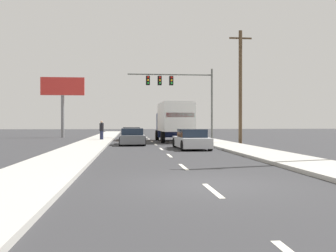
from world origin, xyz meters
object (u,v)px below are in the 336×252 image
object	(u,v)px
traffic_signal_mast	(174,86)
roadside_billboard	(63,93)
pedestrian_near_corner	(102,130)
box_truck	(174,119)
car_gray	(132,137)
car_orange	(131,134)
car_silver	(191,140)
utility_pole_mid	(240,85)

from	to	relation	value
traffic_signal_mast	roadside_billboard	distance (m)	12.89
pedestrian_near_corner	box_truck	bearing A→B (deg)	-17.26
traffic_signal_mast	roadside_billboard	xyz separation A→B (m)	(-12.25, 3.94, -0.63)
car_gray	traffic_signal_mast	distance (m)	13.21
roadside_billboard	car_gray	bearing A→B (deg)	-63.26
car_orange	box_truck	bearing A→B (deg)	-39.74
car_silver	roadside_billboard	distance (m)	23.69
traffic_signal_mast	utility_pole_mid	bearing A→B (deg)	-69.30
car_silver	car_orange	bearing A→B (deg)	106.47
car_gray	car_silver	xyz separation A→B (m)	(3.70, -5.03, 0.01)
car_orange	pedestrian_near_corner	world-z (taller)	pedestrian_near_corner
car_orange	car_gray	xyz separation A→B (m)	(0.02, -7.54, -0.00)
utility_pole_mid	roadside_billboard	bearing A→B (deg)	138.17
utility_pole_mid	traffic_signal_mast	bearing A→B (deg)	110.70
car_gray	utility_pole_mid	world-z (taller)	utility_pole_mid
car_silver	pedestrian_near_corner	size ratio (longest dim) A/B	2.65
roadside_billboard	pedestrian_near_corner	world-z (taller)	roadside_billboard
traffic_signal_mast	car_gray	bearing A→B (deg)	-111.91
box_truck	pedestrian_near_corner	world-z (taller)	box_truck
box_truck	car_silver	distance (m)	9.59
utility_pole_mid	roadside_billboard	size ratio (longest dim) A/B	1.32
car_orange	pedestrian_near_corner	distance (m)	2.94
utility_pole_mid	box_truck	bearing A→B (deg)	142.54
box_truck	utility_pole_mid	distance (m)	6.71
car_orange	pedestrian_near_corner	size ratio (longest dim) A/B	2.56
box_truck	traffic_signal_mast	world-z (taller)	traffic_signal_mast
car_gray	pedestrian_near_corner	bearing A→B (deg)	112.90
car_orange	utility_pole_mid	distance (m)	11.68
car_gray	utility_pole_mid	xyz separation A→B (m)	(8.56, 0.72, 4.05)
utility_pole_mid	car_silver	bearing A→B (deg)	-130.24
traffic_signal_mast	box_truck	bearing A→B (deg)	-97.27
car_gray	car_silver	size ratio (longest dim) A/B	0.97
car_gray	roadside_billboard	world-z (taller)	roadside_billboard
traffic_signal_mast	pedestrian_near_corner	size ratio (longest dim) A/B	5.31
car_gray	box_truck	world-z (taller)	box_truck
car_orange	roadside_billboard	xyz separation A→B (m)	(-7.68, 7.73, 4.41)
car_gray	roadside_billboard	distance (m)	17.66
traffic_signal_mast	utility_pole_mid	xyz separation A→B (m)	(4.01, -10.61, -0.99)
car_orange	traffic_signal_mast	bearing A→B (deg)	39.64
utility_pole_mid	pedestrian_near_corner	world-z (taller)	utility_pole_mid
car_silver	roadside_billboard	size ratio (longest dim) A/B	0.67
roadside_billboard	utility_pole_mid	bearing A→B (deg)	-41.83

